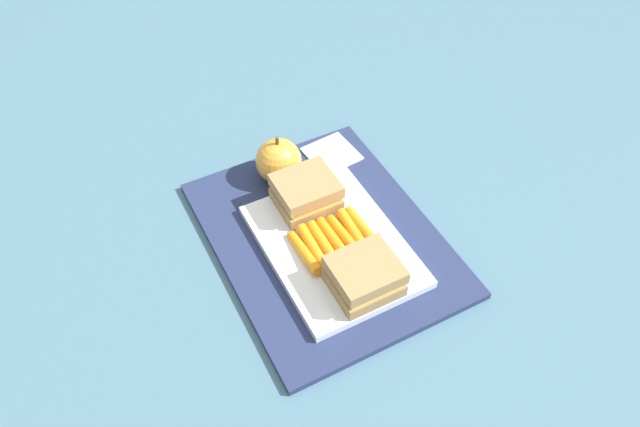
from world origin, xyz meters
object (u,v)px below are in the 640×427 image
(food_tray, at_px, (333,246))
(apple, at_px, (279,161))
(paper_napkin, at_px, (332,154))
(sandwich_half_right, at_px, (306,193))
(carrot_sticks_bundle, at_px, (334,240))
(sandwich_half_left, at_px, (365,276))

(food_tray, distance_m, apple, 0.15)
(food_tray, xyz_separation_m, apple, (0.15, 0.01, 0.03))
(food_tray, distance_m, paper_napkin, 0.18)
(sandwich_half_right, xyz_separation_m, carrot_sticks_bundle, (-0.08, -0.00, -0.02))
(sandwich_half_left, xyz_separation_m, carrot_sticks_bundle, (0.08, -0.00, -0.02))
(apple, bearing_deg, carrot_sticks_bundle, -177.61)
(carrot_sticks_bundle, xyz_separation_m, apple, (0.15, 0.01, 0.01))
(food_tray, bearing_deg, apple, 2.35)
(food_tray, distance_m, sandwich_half_left, 0.08)
(sandwich_half_left, relative_size, apple, 1.04)
(sandwich_half_left, relative_size, carrot_sticks_bundle, 0.79)
(sandwich_half_left, xyz_separation_m, apple, (0.23, 0.01, -0.00))
(food_tray, relative_size, paper_napkin, 3.29)
(food_tray, height_order, sandwich_half_right, sandwich_half_right)
(carrot_sticks_bundle, bearing_deg, sandwich_half_left, 179.91)
(carrot_sticks_bundle, height_order, apple, apple)
(food_tray, height_order, carrot_sticks_bundle, carrot_sticks_bundle)
(sandwich_half_right, distance_m, apple, 0.07)
(carrot_sticks_bundle, bearing_deg, sandwich_half_right, 0.09)
(sandwich_half_left, bearing_deg, sandwich_half_right, 0.00)
(sandwich_half_left, distance_m, sandwich_half_right, 0.16)
(carrot_sticks_bundle, relative_size, apple, 1.31)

